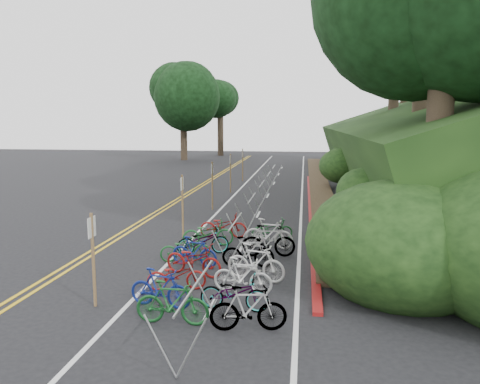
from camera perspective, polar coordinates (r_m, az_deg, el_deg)
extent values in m
plane|color=black|center=(14.40, -14.45, -10.10)|extent=(120.00, 120.00, 0.00)
cube|color=gold|center=(24.22, -10.24, -2.37)|extent=(0.12, 80.00, 0.01)
cube|color=gold|center=(24.13, -9.56, -2.40)|extent=(0.12, 80.00, 0.01)
cube|color=silver|center=(23.44, -2.89, -2.61)|extent=(0.12, 80.00, 0.01)
cube|color=silver|center=(23.04, 7.44, -2.87)|extent=(0.12, 80.00, 0.01)
cube|color=silver|center=(11.73, -3.74, -14.21)|extent=(0.10, 1.60, 0.01)
cube|color=silver|center=(17.34, 0.27, -6.60)|extent=(0.10, 1.60, 0.01)
cube|color=silver|center=(23.15, 2.23, -2.75)|extent=(0.10, 1.60, 0.01)
cube|color=silver|center=(29.03, 3.40, -0.44)|extent=(0.10, 1.60, 0.01)
cube|color=silver|center=(34.95, 4.17, 1.08)|extent=(0.10, 1.60, 0.01)
cube|color=silver|center=(40.90, 4.72, 2.16)|extent=(0.10, 1.60, 0.01)
cube|color=silver|center=(46.86, 5.13, 2.97)|extent=(0.10, 1.60, 0.01)
cube|color=maroon|center=(25.00, 8.63, -1.88)|extent=(0.25, 28.00, 0.10)
cube|color=black|center=(35.59, 21.25, 5.18)|extent=(12.32, 44.00, 9.11)
cube|color=#382819|center=(34.89, 9.59, 1.10)|extent=(1.40, 44.00, 0.16)
ellipsoid|color=#284C19|center=(16.09, 14.46, -4.28)|extent=(2.00, 2.80, 1.60)
ellipsoid|color=#284C19|center=(20.98, 15.15, 0.07)|extent=(2.60, 3.64, 2.08)
ellipsoid|color=#284C19|center=(26.99, 16.13, 2.80)|extent=(2.20, 3.08, 1.76)
ellipsoid|color=#284C19|center=(32.82, 12.20, 3.16)|extent=(3.00, 4.20, 2.40)
ellipsoid|color=#284C19|center=(38.82, 12.59, 4.20)|extent=(2.40, 3.36, 1.92)
ellipsoid|color=#284C19|center=(42.88, 13.93, 5.46)|extent=(2.80, 3.92, 2.24)
ellipsoid|color=#284C19|center=(19.02, 12.83, -2.69)|extent=(1.80, 2.52, 1.44)
ellipsoid|color=#284C19|center=(31.01, 16.60, 4.62)|extent=(3.20, 4.48, 2.56)
ellipsoid|color=black|center=(13.77, 18.98, -5.91)|extent=(5.28, 6.16, 3.52)
cylinder|color=#2D2319|center=(16.15, 23.04, 6.24)|extent=(0.81, 0.81, 5.75)
cylinder|color=#2D2319|center=(25.27, 21.27, 10.89)|extent=(0.85, 0.85, 6.64)
cylinder|color=#2D2319|center=(33.69, 22.43, 12.05)|extent=(0.90, 0.90, 7.52)
cylinder|color=#2D2319|center=(41.24, 18.19, 10.03)|extent=(0.83, 0.83, 6.20)
ellipsoid|color=black|center=(41.80, 18.56, 17.68)|extent=(8.26, 8.26, 7.85)
cylinder|color=#2D2319|center=(49.61, 19.49, 10.97)|extent=(0.88, 0.88, 7.08)
ellipsoid|color=black|center=(50.35, 19.87, 18.36)|extent=(9.83, 9.83, 9.34)
cylinder|color=#2D2319|center=(56.46, -6.87, 6.81)|extent=(0.81, 0.81, 5.75)
ellipsoid|color=black|center=(56.55, -6.97, 12.12)|extent=(7.87, 7.87, 7.47)
cylinder|color=#2D2319|center=(63.63, -2.40, 6.86)|extent=(0.78, 0.78, 5.31)
ellipsoid|color=black|center=(63.67, -2.42, 11.11)|extent=(6.88, 6.88, 6.54)
cylinder|color=#9A9B9C|center=(9.94, -5.42, -11.18)|extent=(0.05, 3.36, 0.05)
cylinder|color=#9A9B9C|center=(8.84, -9.69, -18.07)|extent=(0.60, 0.04, 1.17)
cylinder|color=#9A9B9C|center=(8.70, -5.98, -18.45)|extent=(0.60, 0.04, 1.17)
cylinder|color=#9A9B9C|center=(11.65, -4.93, -11.27)|extent=(0.60, 0.04, 1.17)
cylinder|color=#9A9B9C|center=(11.54, -2.16, -11.43)|extent=(0.60, 0.04, 1.17)
cylinder|color=#9A9B9C|center=(16.12, -0.55, -3.58)|extent=(0.05, 3.00, 0.05)
cylinder|color=#9A9B9C|center=(14.96, -2.41, -6.82)|extent=(0.58, 0.04, 1.13)
cylinder|color=#9A9B9C|center=(14.87, -0.27, -6.90)|extent=(0.58, 0.04, 1.13)
cylinder|color=#9A9B9C|center=(17.64, -0.79, -4.43)|extent=(0.58, 0.04, 1.13)
cylinder|color=#9A9B9C|center=(17.56, 1.02, -4.49)|extent=(0.58, 0.04, 1.13)
cylinder|color=#9A9B9C|center=(20.99, 1.44, -0.73)|extent=(0.05, 3.00, 0.05)
cylinder|color=#9A9B9C|center=(19.76, 0.17, -3.01)|extent=(0.58, 0.04, 1.13)
cylinder|color=#9A9B9C|center=(19.70, 1.79, -3.06)|extent=(0.58, 0.04, 1.13)
cylinder|color=#9A9B9C|center=(22.49, 1.13, -1.59)|extent=(0.58, 0.04, 1.13)
cylinder|color=#9A9B9C|center=(22.44, 2.55, -1.63)|extent=(0.58, 0.04, 1.13)
cylinder|color=#9A9B9C|center=(25.92, 2.68, 1.04)|extent=(0.05, 3.00, 0.05)
cylinder|color=#9A9B9C|center=(24.65, 1.73, -0.70)|extent=(0.58, 0.04, 1.13)
cylinder|color=#9A9B9C|center=(24.60, 3.03, -0.73)|extent=(0.58, 0.04, 1.13)
cylinder|color=#9A9B9C|center=(27.40, 2.36, 0.23)|extent=(0.58, 0.04, 1.13)
cylinder|color=#9A9B9C|center=(27.35, 3.52, 0.21)|extent=(0.58, 0.04, 1.13)
cylinder|color=#9A9B9C|center=(30.86, 3.53, 2.24)|extent=(0.05, 3.00, 0.05)
cylinder|color=#9A9B9C|center=(29.57, 2.77, 0.85)|extent=(0.58, 0.04, 1.13)
cylinder|color=#9A9B9C|center=(29.53, 3.85, 0.82)|extent=(0.58, 0.04, 1.13)
cylinder|color=#9A9B9C|center=(32.34, 3.21, 1.50)|extent=(0.58, 0.04, 1.13)
cylinder|color=#9A9B9C|center=(32.30, 4.20, 1.49)|extent=(0.58, 0.04, 1.13)
cylinder|color=#9A9B9C|center=(35.82, 4.14, 3.11)|extent=(0.05, 3.00, 0.05)
cylinder|color=#9A9B9C|center=(34.51, 3.51, 1.95)|extent=(0.58, 0.04, 1.13)
cylinder|color=#9A9B9C|center=(34.48, 4.44, 1.93)|extent=(0.58, 0.04, 1.13)
cylinder|color=#9A9B9C|center=(37.29, 3.84, 2.44)|extent=(0.58, 0.04, 1.13)
cylinder|color=#9A9B9C|center=(37.26, 4.70, 2.42)|extent=(0.58, 0.04, 1.13)
cylinder|color=brown|center=(12.12, -17.45, -7.95)|extent=(0.08, 0.08, 2.36)
cube|color=silver|center=(11.92, -17.63, -4.12)|extent=(0.02, 0.40, 0.50)
cylinder|color=brown|center=(18.50, -7.02, -1.75)|extent=(0.08, 0.08, 2.50)
cube|color=silver|center=(18.36, -7.07, 1.02)|extent=(0.02, 0.40, 0.50)
cylinder|color=brown|center=(24.28, -3.40, 0.76)|extent=(0.08, 0.08, 2.50)
cube|color=silver|center=(24.17, -3.42, 2.87)|extent=(0.02, 0.40, 0.50)
cylinder|color=brown|center=(30.14, -1.18, 2.29)|extent=(0.08, 0.08, 2.50)
cube|color=silver|center=(30.06, -1.18, 4.00)|extent=(0.02, 0.40, 0.50)
cylinder|color=brown|center=(36.05, 0.32, 3.32)|extent=(0.08, 0.08, 2.50)
cube|color=silver|center=(35.98, 0.32, 4.75)|extent=(0.02, 0.40, 0.50)
imported|color=#144C1E|center=(15.51, -6.69, -6.86)|extent=(1.05, 1.74, 0.86)
imported|color=#144C1E|center=(10.90, -8.26, -13.20)|extent=(0.53, 1.73, 1.03)
imported|color=slate|center=(10.49, 1.02, -14.02)|extent=(0.74, 1.76, 1.02)
imported|color=navy|center=(11.89, -9.71, -11.47)|extent=(0.76, 1.69, 0.98)
imported|color=slate|center=(11.56, -0.69, -12.17)|extent=(0.70, 1.74, 0.89)
imported|color=maroon|center=(12.99, -7.75, -10.02)|extent=(0.92, 1.68, 0.84)
imported|color=beige|center=(12.61, 0.32, -10.17)|extent=(0.71, 1.68, 0.98)
imported|color=maroon|center=(14.10, -5.67, -8.18)|extent=(1.17, 1.96, 0.97)
imported|color=beige|center=(13.57, 1.93, -8.58)|extent=(1.03, 1.87, 1.08)
imported|color=navy|center=(14.96, -5.59, -7.24)|extent=(0.84, 1.65, 0.96)
imported|color=slate|center=(14.78, 1.00, -7.33)|extent=(0.55, 1.67, 0.99)
imported|color=slate|center=(16.25, -4.54, -5.96)|extent=(1.25, 1.91, 0.95)
imported|color=slate|center=(15.92, 3.48, -5.97)|extent=(0.71, 1.87, 1.10)
imported|color=#144C1E|center=(17.28, -3.92, -5.01)|extent=(1.12, 1.98, 0.98)
imported|color=beige|center=(16.95, 3.53, -5.09)|extent=(0.92, 1.88, 1.09)
imported|color=maroon|center=(18.49, -2.05, -4.11)|extent=(0.72, 1.88, 0.97)
imported|color=#144C1E|center=(18.16, 3.94, -4.56)|extent=(0.99, 1.70, 0.85)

